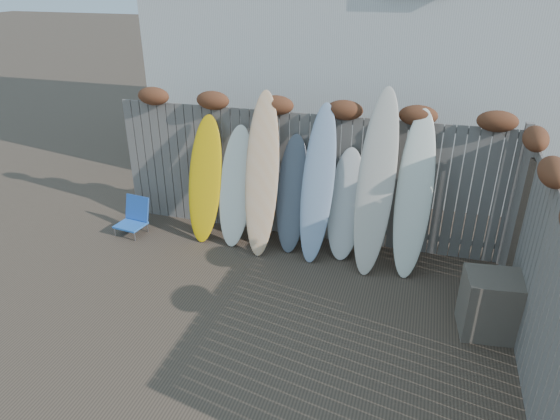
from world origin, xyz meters
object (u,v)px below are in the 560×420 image
(beach_chair, at_px, (134,216))
(wooden_crate, at_px, (491,305))
(lattice_panel, at_px, (537,254))
(surfboard_0, at_px, (205,179))

(beach_chair, relative_size, wooden_crate, 0.76)
(wooden_crate, relative_size, lattice_panel, 0.40)
(beach_chair, distance_m, surfboard_0, 1.39)
(lattice_panel, xyz_separation_m, surfboard_0, (-4.56, 0.95, 0.01))
(lattice_panel, bearing_deg, surfboard_0, 154.46)
(wooden_crate, distance_m, lattice_panel, 0.77)
(wooden_crate, distance_m, surfboard_0, 4.38)
(beach_chair, height_order, wooden_crate, wooden_crate)
(lattice_panel, bearing_deg, beach_chair, 159.36)
(wooden_crate, bearing_deg, lattice_panel, 37.95)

